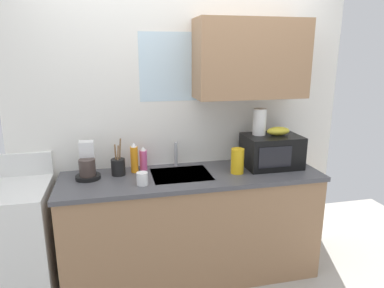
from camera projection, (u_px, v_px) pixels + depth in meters
kitchen_wall_assembly at (196, 110)px, 2.97m from camera, size 2.84×0.42×2.50m
counter_unit at (192, 224)px, 2.89m from camera, size 2.07×0.63×0.90m
sink_faucet at (176, 154)px, 2.96m from camera, size 0.03×0.03×0.21m
stove_range at (12, 244)px, 2.59m from camera, size 0.60×0.60×1.08m
microwave at (271, 151)px, 2.94m from camera, size 0.46×0.35×0.27m
banana_bunch at (278, 131)px, 2.91m from camera, size 0.20×0.11×0.07m
paper_towel_roll at (259, 122)px, 2.90m from camera, size 0.11×0.11×0.22m
coffee_maker at (88, 165)px, 2.68m from camera, size 0.19×0.21×0.28m
dish_soap_bottle_pink at (143, 159)px, 2.86m from camera, size 0.06×0.06×0.20m
dish_soap_bottle_orange at (134, 158)px, 2.80m from camera, size 0.06×0.06×0.25m
cereal_canister at (237, 161)px, 2.78m from camera, size 0.10×0.10×0.20m
mug_white at (142, 179)px, 2.55m from camera, size 0.08×0.08×0.09m
utensil_crock at (118, 166)px, 2.75m from camera, size 0.11×0.11×0.30m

